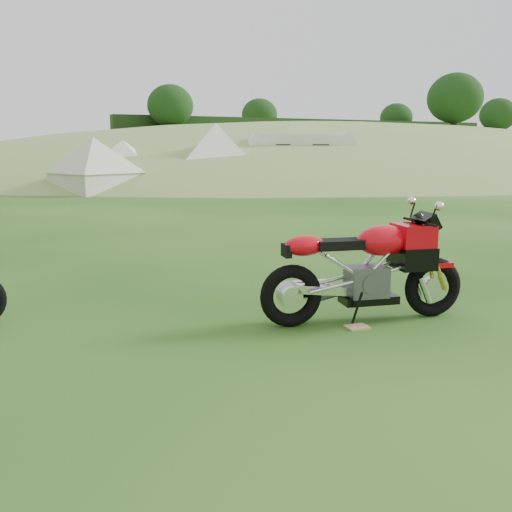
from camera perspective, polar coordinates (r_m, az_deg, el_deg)
name	(u,v)px	position (r m, az deg, el deg)	size (l,w,h in m)	color
ground	(306,353)	(5.31, 5.07, -9.60)	(120.00, 120.00, 0.00)	#14410E
hillside	(318,169)	(51.66, 6.19, 8.67)	(80.00, 64.00, 8.00)	#789D50
hedgerow	(318,169)	(51.66, 6.19, 8.67)	(36.00, 1.20, 8.60)	black
sport_motorcycle	(365,261)	(6.17, 10.86, -0.52)	(2.19, 0.55, 1.31)	red
plywood_board	(357,327)	(6.07, 10.08, -7.00)	(0.23, 0.18, 0.02)	tan
tent_left	(95,164)	(24.57, -15.84, 8.88)	(2.78, 2.78, 2.41)	beige
tent_mid	(124,162)	(27.92, -13.09, 9.15)	(2.74, 2.74, 2.37)	white
tent_right	(216,157)	(27.22, -3.98, 9.85)	(3.27, 3.27, 2.83)	white
caravan	(300,159)	(29.10, 4.41, 9.60)	(5.40, 2.41, 2.53)	silver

